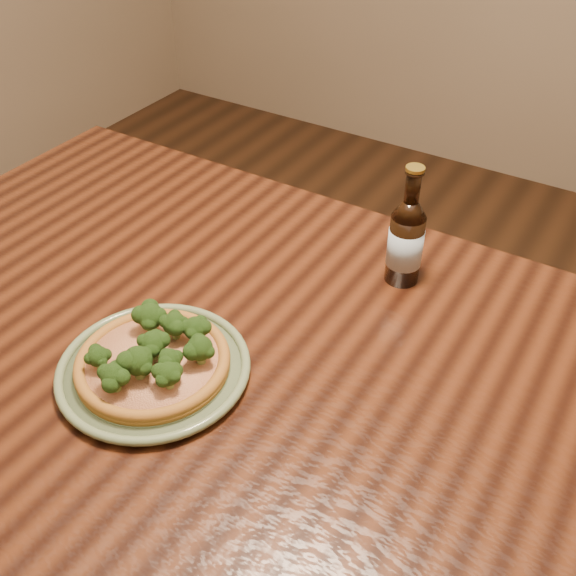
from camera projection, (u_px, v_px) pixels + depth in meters
The scene contains 4 objects.
table at pixel (274, 398), 1.07m from camera, with size 1.60×0.90×0.75m.
plate at pixel (154, 369), 0.98m from camera, with size 0.28×0.28×0.02m.
pizza at pixel (154, 359), 0.97m from camera, with size 0.22×0.22×0.07m.
beer_bottle at pixel (406, 240), 1.12m from camera, with size 0.06×0.06×0.22m.
Camera 1 is at (0.40, -0.51, 1.46)m, focal length 42.00 mm.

